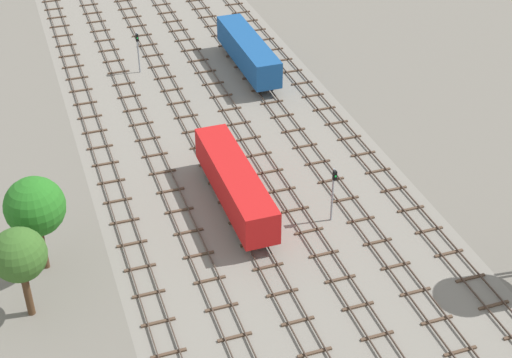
% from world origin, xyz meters
% --- Properties ---
extents(ground_plane, '(480.00, 480.00, 0.00)m').
position_xyz_m(ground_plane, '(0.00, 56.00, 0.00)').
color(ground_plane, slate).
extents(ballast_bed, '(26.58, 176.00, 0.01)m').
position_xyz_m(ballast_bed, '(0.00, 56.00, 0.00)').
color(ballast_bed, gray).
rests_on(ballast_bed, ground).
extents(track_far_left, '(2.40, 126.00, 0.29)m').
position_xyz_m(track_far_left, '(-11.29, 57.00, 0.14)').
color(track_far_left, '#47382D').
rests_on(track_far_left, ground).
extents(track_left, '(2.40, 126.00, 0.29)m').
position_xyz_m(track_left, '(-6.78, 57.00, 0.14)').
color(track_left, '#47382D').
rests_on(track_left, ground).
extents(track_centre_left, '(2.40, 126.00, 0.29)m').
position_xyz_m(track_centre_left, '(-2.26, 57.00, 0.14)').
color(track_centre_left, '#47382D').
rests_on(track_centre_left, ground).
extents(track_centre, '(2.40, 126.00, 0.29)m').
position_xyz_m(track_centre, '(2.26, 57.00, 0.14)').
color(track_centre, '#47382D').
rests_on(track_centre, ground).
extents(track_centre_right, '(2.40, 126.00, 0.29)m').
position_xyz_m(track_centre_right, '(6.78, 57.00, 0.14)').
color(track_centre_right, '#47382D').
rests_on(track_centre_right, ground).
extents(track_right, '(2.40, 126.00, 0.29)m').
position_xyz_m(track_right, '(11.29, 57.00, 0.14)').
color(track_right, '#47382D').
rests_on(track_right, ground).
extents(freight_boxcar_centre_left_near, '(2.87, 14.00, 3.60)m').
position_xyz_m(freight_boxcar_centre_left_near, '(-2.25, 51.53, 2.45)').
color(freight_boxcar_centre_left_near, red).
rests_on(freight_boxcar_centre_left_near, ground).
extents(freight_boxcar_centre_right_mid, '(2.87, 14.00, 3.60)m').
position_xyz_m(freight_boxcar_centre_right_mid, '(6.78, 75.20, 2.45)').
color(freight_boxcar_centre_right_mid, '#194C8C').
rests_on(freight_boxcar_centre_right_mid, ground).
extents(signal_post_near, '(0.28, 0.47, 4.64)m').
position_xyz_m(signal_post_near, '(-4.52, 78.78, 2.99)').
color(signal_post_near, gray).
rests_on(signal_post_near, ground).
extents(signal_post_mid, '(0.28, 0.47, 4.93)m').
position_xyz_m(signal_post_mid, '(4.52, 47.31, 3.16)').
color(signal_post_mid, gray).
rests_on(signal_post_mid, ground).
extents(lineside_tree_0, '(3.72, 3.72, 7.10)m').
position_xyz_m(lineside_tree_0, '(-19.35, 44.29, 5.18)').
color(lineside_tree_0, '#4C331E').
rests_on(lineside_tree_0, ground).
extents(lineside_tree_2, '(4.37, 4.37, 7.73)m').
position_xyz_m(lineside_tree_2, '(-17.83, 48.97, 5.51)').
color(lineside_tree_2, '#4C331E').
rests_on(lineside_tree_2, ground).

